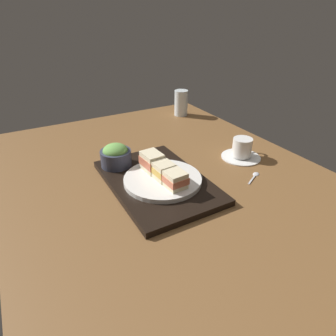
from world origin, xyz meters
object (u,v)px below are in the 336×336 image
at_px(sandwich_middle, 163,170).
at_px(sandwich_near, 152,162).
at_px(sandwich_far, 174,179).
at_px(salad_bowl, 116,155).
at_px(teaspoon, 255,175).
at_px(sandwich_plate, 163,179).
at_px(coffee_cup, 242,150).
at_px(drinking_glass, 181,103).

bearing_deg(sandwich_middle, sandwich_near, -174.08).
distance_m(sandwich_far, salad_bowl, 0.24).
bearing_deg(sandwich_near, sandwich_far, 5.92).
bearing_deg(teaspoon, sandwich_plate, -106.92).
distance_m(sandwich_near, sandwich_far, 0.12).
xyz_separation_m(sandwich_middle, coffee_cup, (-0.03, 0.34, -0.03)).
relative_size(salad_bowl, drinking_glass, 0.81).
distance_m(sandwich_near, salad_bowl, 0.14).
bearing_deg(sandwich_far, coffee_cup, 105.16).
distance_m(sandwich_plate, drinking_glass, 0.68).
bearing_deg(sandwich_plate, sandwich_middle, 0.00).
bearing_deg(sandwich_middle, coffee_cup, 95.67).
bearing_deg(teaspoon, salad_bowl, -124.02).
bearing_deg(sandwich_far, teaspoon, 83.64).
xyz_separation_m(sandwich_far, coffee_cup, (-0.09, 0.34, -0.03)).
relative_size(sandwich_plate, drinking_glass, 1.90).
bearing_deg(sandwich_plate, sandwich_near, -174.08).
bearing_deg(sandwich_middle, salad_bowl, -152.95).
xyz_separation_m(sandwich_plate, salad_bowl, (-0.17, -0.09, 0.03)).
distance_m(sandwich_plate, sandwich_far, 0.07).
bearing_deg(sandwich_plate, salad_bowl, -152.95).
distance_m(sandwich_middle, sandwich_far, 0.06).
relative_size(sandwich_near, coffee_cup, 0.55).
bearing_deg(drinking_glass, sandwich_far, -33.14).
relative_size(sandwich_far, drinking_glass, 0.62).
relative_size(sandwich_near, sandwich_middle, 1.05).
distance_m(sandwich_far, coffee_cup, 0.35).
bearing_deg(drinking_glass, sandwich_middle, -36.22).
bearing_deg(sandwich_far, sandwich_near, -174.08).
relative_size(sandwich_middle, drinking_glass, 0.59).
bearing_deg(coffee_cup, teaspoon, -21.76).
distance_m(sandwich_near, coffee_cup, 0.35).
distance_m(salad_bowl, teaspoon, 0.46).
xyz_separation_m(sandwich_middle, salad_bowl, (-0.17, -0.09, -0.00)).
distance_m(sandwich_plate, salad_bowl, 0.19).
xyz_separation_m(sandwich_near, sandwich_middle, (0.06, 0.01, -0.00)).
xyz_separation_m(sandwich_plate, drinking_glass, (-0.55, 0.40, 0.04)).
distance_m(coffee_cup, teaspoon, 0.14).
xyz_separation_m(sandwich_far, teaspoon, (0.03, 0.29, -0.05)).
xyz_separation_m(sandwich_middle, sandwich_far, (0.06, 0.01, -0.00)).
bearing_deg(sandwich_middle, drinking_glass, 143.78).
height_order(coffee_cup, drinking_glass, drinking_glass).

